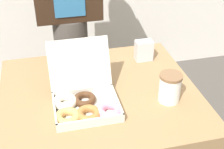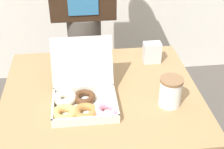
# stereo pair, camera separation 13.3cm
# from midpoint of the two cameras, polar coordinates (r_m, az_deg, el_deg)

# --- Properties ---
(donut_box) EXTENTS (0.32, 0.33, 0.25)m
(donut_box) POSITION_cam_midpoint_polar(r_m,az_deg,el_deg) (1.35, -8.13, -5.20)
(donut_box) COLOR silver
(donut_box) RESTS_ON table
(coffee_cup) EXTENTS (0.10, 0.10, 0.13)m
(coffee_cup) POSITION_cam_midpoint_polar(r_m,az_deg,el_deg) (1.38, 7.84, -2.48)
(coffee_cup) COLOR white
(coffee_cup) RESTS_ON table
(napkin_holder) EXTENTS (0.09, 0.06, 0.11)m
(napkin_holder) POSITION_cam_midpoint_polar(r_m,az_deg,el_deg) (1.69, 3.58, 4.35)
(napkin_holder) COLOR silver
(napkin_holder) RESTS_ON table
(person_customer) EXTENTS (0.40, 0.24, 1.67)m
(person_customer) POSITION_cam_midpoint_polar(r_m,az_deg,el_deg) (1.99, -9.94, 12.12)
(person_customer) COLOR #4C4742
(person_customer) RESTS_ON ground_plane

